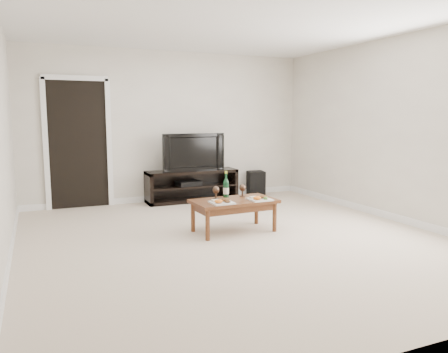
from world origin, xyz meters
TOP-DOWN VIEW (x-y plane):
  - floor at (0.00, 0.00)m, footprint 5.50×5.50m
  - back_wall at (0.00, 2.77)m, footprint 5.00×0.04m
  - ceiling at (0.00, 0.00)m, footprint 5.00×5.50m
  - doorway at (-1.55, 2.73)m, footprint 0.90×0.02m
  - media_console at (0.30, 2.50)m, footprint 1.60×0.45m
  - television at (0.30, 2.50)m, footprint 1.13×0.21m
  - av_receiver at (0.24, 2.48)m, footprint 0.43×0.34m
  - subwoofer at (1.62, 2.60)m, footprint 0.35×0.35m
  - coffee_table at (0.13, 0.34)m, footprint 1.10×0.64m
  - plate_left at (-0.11, 0.19)m, footprint 0.27×0.27m
  - plate_right at (0.42, 0.19)m, footprint 0.27×0.27m
  - wine_bottle at (0.11, 0.55)m, footprint 0.07×0.07m
  - goblet_left at (-0.06, 0.49)m, footprint 0.09×0.09m
  - goblet_right at (0.33, 0.50)m, footprint 0.09×0.09m

SIDE VIEW (x-z plane):
  - floor at x=0.00m, z-range 0.00..0.00m
  - coffee_table at x=0.13m, z-range 0.00..0.42m
  - subwoofer at x=1.62m, z-range 0.00..0.45m
  - media_console at x=0.30m, z-range 0.00..0.55m
  - av_receiver at x=0.24m, z-range 0.29..0.36m
  - plate_left at x=-0.11m, z-range 0.42..0.49m
  - plate_right at x=0.42m, z-range 0.42..0.49m
  - goblet_left at x=-0.06m, z-range 0.42..0.59m
  - goblet_right at x=0.33m, z-range 0.42..0.59m
  - wine_bottle at x=0.11m, z-range 0.42..0.77m
  - television at x=0.30m, z-range 0.55..1.20m
  - doorway at x=-1.55m, z-range 0.00..2.05m
  - back_wall at x=0.00m, z-range 0.00..2.60m
  - ceiling at x=0.00m, z-range 2.60..2.64m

